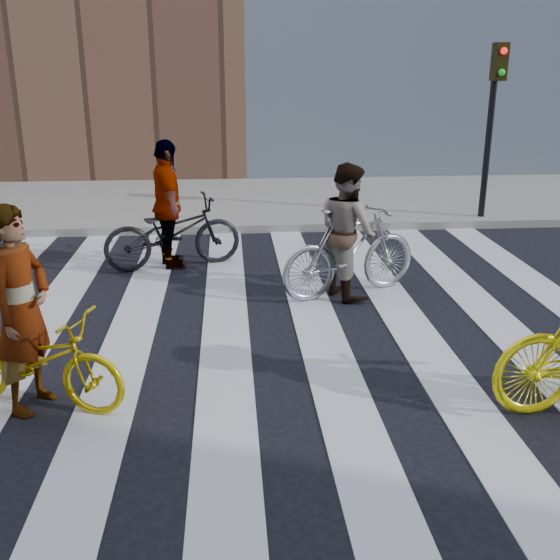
{
  "coord_description": "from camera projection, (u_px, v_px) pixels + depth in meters",
  "views": [
    {
      "loc": [
        -0.47,
        -6.69,
        3.03
      ],
      "look_at": [
        0.08,
        0.3,
        0.67
      ],
      "focal_mm": 42.0,
      "sensor_mm": 36.0,
      "label": 1
    }
  ],
  "objects": [
    {
      "name": "bike_dark_rear",
      "position": [
        173.0,
        233.0,
        9.92
      ],
      "size": [
        2.2,
        1.26,
        1.09
      ],
      "primitive_type": "imported",
      "rotation": [
        0.0,
        0.0,
        1.84
      ],
      "color": "black",
      "rests_on": "ground"
    },
    {
      "name": "rider_rear",
      "position": [
        168.0,
        205.0,
        9.78
      ],
      "size": [
        0.76,
        1.22,
        1.94
      ],
      "primitive_type": "imported",
      "rotation": [
        0.0,
        0.0,
        1.84
      ],
      "color": "slate",
      "rests_on": "ground"
    },
    {
      "name": "zebra_crosswalk",
      "position": [
        275.0,
        345.0,
        7.32
      ],
      "size": [
        8.25,
        10.0,
        0.01
      ],
      "color": "silver",
      "rests_on": "ground"
    },
    {
      "name": "bike_yellow_left",
      "position": [
        34.0,
        360.0,
        5.9
      ],
      "size": [
        1.87,
        1.14,
        0.93
      ],
      "primitive_type": "imported",
      "rotation": [
        0.0,
        0.0,
        1.25
      ],
      "color": "#C7AA0B",
      "rests_on": "ground"
    },
    {
      "name": "bike_silver_mid",
      "position": [
        350.0,
        252.0,
        8.71
      ],
      "size": [
        2.09,
        1.28,
        1.22
      ],
      "primitive_type": "imported",
      "rotation": [
        0.0,
        0.0,
        1.95
      ],
      "color": "#9D9FA6",
      "rests_on": "ground"
    },
    {
      "name": "rider_left",
      "position": [
        22.0,
        310.0,
        5.74
      ],
      "size": [
        0.65,
        0.8,
        1.9
      ],
      "primitive_type": "imported",
      "rotation": [
        0.0,
        0.0,
        1.25
      ],
      "color": "slate",
      "rests_on": "ground"
    },
    {
      "name": "rider_mid",
      "position": [
        347.0,
        231.0,
        8.62
      ],
      "size": [
        0.95,
        1.06,
        1.79
      ],
      "primitive_type": "imported",
      "rotation": [
        0.0,
        0.0,
        1.95
      ],
      "color": "slate",
      "rests_on": "ground"
    },
    {
      "name": "traffic_signal",
      "position": [
        494.0,
        103.0,
        11.95
      ],
      "size": [
        0.22,
        0.42,
        3.33
      ],
      "color": "black",
      "rests_on": "ground"
    },
    {
      "name": "sidewalk_far",
      "position": [
        251.0,
        202.0,
        14.38
      ],
      "size": [
        100.0,
        5.0,
        0.15
      ],
      "primitive_type": "cube",
      "color": "gray",
      "rests_on": "ground"
    },
    {
      "name": "ground",
      "position": [
        275.0,
        345.0,
        7.32
      ],
      "size": [
        100.0,
        100.0,
        0.0
      ],
      "primitive_type": "plane",
      "color": "black",
      "rests_on": "ground"
    }
  ]
}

